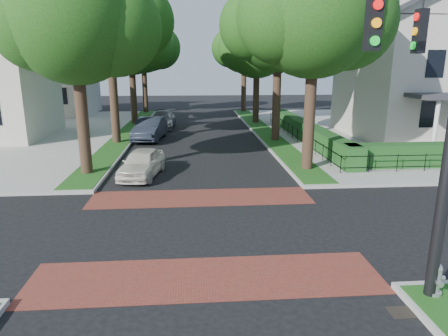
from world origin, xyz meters
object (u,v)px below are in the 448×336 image
Objects in this scene: parked_car_front at (142,163)px; parked_car_middle at (150,129)px; parked_car_rear at (163,120)px; traffic_signal at (442,94)px; fire_hydrant at (436,279)px.

parked_car_middle is at bearing 103.30° from parked_car_front.
parked_car_front is at bearing -87.28° from parked_car_rear.
traffic_signal is 22.88m from parked_car_middle.
parked_car_rear reaches higher than parked_car_front.
traffic_signal reaches higher than parked_car_middle.
fire_hydrant is at bearing -44.90° from parked_car_front.
parked_car_rear is at bearing 106.23° from traffic_signal.
parked_car_middle reaches higher than parked_car_rear.
parked_car_middle is 5.90× the size of fire_hydrant.
parked_car_front reaches higher than fire_hydrant.
traffic_signal is 9.70× the size of fire_hydrant.
parked_car_front is 9.92m from parked_car_middle.
parked_car_front is 13.80m from fire_hydrant.
parked_car_middle is (-0.60, 9.90, 0.12)m from parked_car_front.
fire_hydrant is (7.97, -11.27, -0.13)m from parked_car_front.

